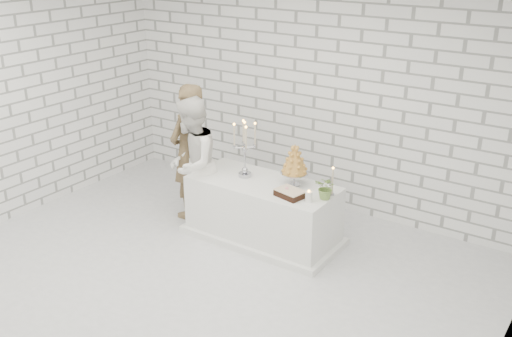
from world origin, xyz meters
name	(u,v)px	position (x,y,z in m)	size (l,w,h in m)	color
ground	(198,279)	(0.00, 0.00, 0.00)	(6.00, 5.00, 0.01)	silver
wall_back	(314,97)	(0.00, 2.50, 1.50)	(6.00, 0.01, 3.00)	white
wall_left	(9,105)	(-3.00, 0.00, 1.50)	(0.01, 5.00, 3.00)	white
wall_right	(508,229)	(3.00, 0.00, 1.50)	(0.01, 5.00, 3.00)	white
cake_table	(263,211)	(0.06, 1.18, 0.38)	(1.80, 0.80, 0.75)	white
groom	(189,151)	(-1.10, 1.22, 0.89)	(0.65, 0.43, 1.78)	#4F3E2B
bride	(192,164)	(-0.86, 0.97, 0.85)	(0.82, 0.64, 1.69)	white
candelabra	(245,149)	(-0.22, 1.21, 1.10)	(0.29, 0.29, 0.70)	#A4A4AE
croquembouche	(295,165)	(0.41, 1.32, 1.01)	(0.33, 0.33, 0.51)	#9E6B2A
chocolate_cake	(290,193)	(0.54, 1.00, 0.79)	(0.31, 0.22, 0.08)	black
pillar_candle	(309,197)	(0.79, 1.00, 0.81)	(0.08, 0.08, 0.12)	white
extra_taper	(332,182)	(0.91, 1.31, 0.91)	(0.06, 0.06, 0.32)	#BCAE95
flowers	(326,188)	(0.91, 1.18, 0.88)	(0.24, 0.21, 0.27)	#336328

